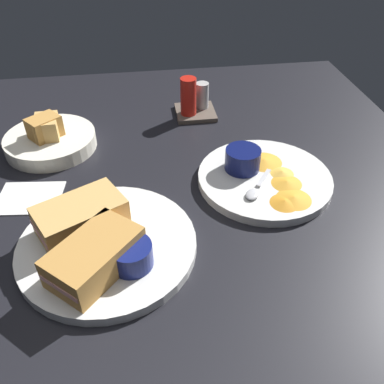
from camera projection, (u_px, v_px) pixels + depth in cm
name	position (u px, v px, depth cm)	size (l,w,h in cm)	color
ground_plane	(161.00, 198.00, 74.22)	(110.00, 110.00, 3.00)	black
plate_sandwich_main	(108.00, 246.00, 61.80)	(26.98, 26.98, 1.60)	silver
sandwich_half_near	(81.00, 217.00, 62.12)	(15.05, 12.80, 4.80)	tan
sandwich_half_far	(95.00, 257.00, 55.82)	(14.35, 14.74, 4.80)	#C68C42
ramekin_dark_sauce	(131.00, 254.00, 56.75)	(6.07, 6.07, 3.60)	navy
spoon_by_dark_ramekin	(104.00, 248.00, 59.76)	(8.61, 7.35, 0.80)	silver
plate_chips_companion	(265.00, 180.00, 74.64)	(24.42, 24.42, 1.60)	silver
ramekin_light_gravy	(243.00, 159.00, 74.70)	(6.50, 6.50, 4.08)	#0C144C
spoon_by_gravy_ramekin	(255.00, 190.00, 70.41)	(7.06, 8.81, 0.80)	silver
plantain_chip_scatter	(281.00, 181.00, 72.60)	(10.47, 20.22, 0.60)	orange
bread_basket_rear	(50.00, 139.00, 83.13)	(18.28, 18.28, 7.27)	silver
condiment_caddy	(194.00, 102.00, 93.43)	(9.00, 9.00, 9.50)	brown
paper_napkin_folded	(29.00, 197.00, 71.65)	(11.00, 9.00, 0.40)	white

